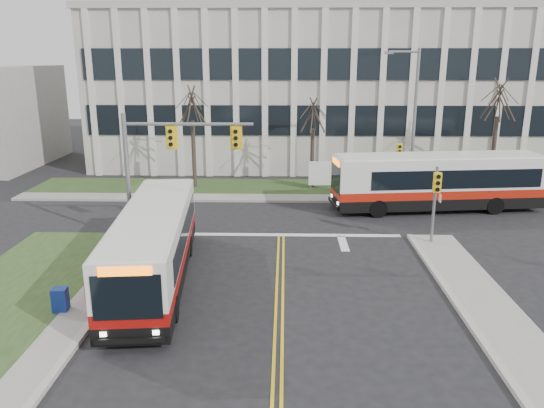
% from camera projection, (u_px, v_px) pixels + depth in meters
% --- Properties ---
extents(ground, '(120.00, 120.00, 0.00)m').
position_uv_depth(ground, '(279.00, 309.00, 18.87)').
color(ground, black).
rests_on(ground, ground).
extents(sidewalk_west, '(1.20, 26.00, 0.14)m').
position_uv_depth(sidewalk_west, '(16.00, 389.00, 14.21)').
color(sidewalk_west, '#9E9B93').
rests_on(sidewalk_west, ground).
extents(sidewalk_cross, '(44.00, 1.60, 0.14)m').
position_uv_depth(sidewalk_cross, '(361.00, 199.00, 33.37)').
color(sidewalk_cross, '#9E9B93').
rests_on(sidewalk_cross, ground).
extents(building_lawn, '(44.00, 5.00, 0.12)m').
position_uv_depth(building_lawn, '(356.00, 188.00, 36.08)').
color(building_lawn, '#29431C').
rests_on(building_lawn, ground).
extents(office_building, '(40.00, 16.00, 12.00)m').
position_uv_depth(office_building, '(341.00, 89.00, 46.05)').
color(office_building, beige).
rests_on(office_building, ground).
extents(mast_arm_signal, '(6.11, 0.38, 6.20)m').
position_uv_depth(mast_arm_signal, '(162.00, 155.00, 24.78)').
color(mast_arm_signal, slate).
rests_on(mast_arm_signal, ground).
extents(signal_pole_near, '(0.34, 0.39, 3.80)m').
position_uv_depth(signal_pole_near, '(436.00, 194.00, 24.67)').
color(signal_pole_near, slate).
rests_on(signal_pole_near, ground).
extents(signal_pole_far, '(0.34, 0.39, 3.80)m').
position_uv_depth(signal_pole_far, '(398.00, 160.00, 32.86)').
color(signal_pole_far, slate).
rests_on(signal_pole_far, ground).
extents(streetlight, '(2.15, 0.25, 9.20)m').
position_uv_depth(streetlight, '(412.00, 115.00, 32.90)').
color(streetlight, slate).
rests_on(streetlight, ground).
extents(directory_sign, '(1.50, 0.12, 2.00)m').
position_uv_depth(directory_sign, '(320.00, 174.00, 35.36)').
color(directory_sign, slate).
rests_on(directory_sign, ground).
extents(tree_left, '(1.80, 1.80, 7.70)m').
position_uv_depth(tree_left, '(192.00, 107.00, 34.89)').
color(tree_left, '#42352B').
rests_on(tree_left, ground).
extents(tree_mid, '(1.80, 1.80, 6.82)m').
position_uv_depth(tree_mid, '(313.00, 117.00, 35.05)').
color(tree_mid, '#42352B').
rests_on(tree_mid, ground).
extents(tree_right, '(1.80, 1.80, 8.25)m').
position_uv_depth(tree_right, '(499.00, 102.00, 34.29)').
color(tree_right, '#42352B').
rests_on(tree_right, ground).
extents(bus_main, '(3.41, 11.12, 2.92)m').
position_uv_depth(bus_main, '(154.00, 247.00, 20.89)').
color(bus_main, silver).
rests_on(bus_main, ground).
extents(bus_cross, '(12.26, 4.02, 3.21)m').
position_uv_depth(bus_cross, '(437.00, 183.00, 30.80)').
color(bus_cross, silver).
rests_on(bus_cross, ground).
extents(newspaper_box_blue, '(0.54, 0.49, 0.95)m').
position_uv_depth(newspaper_box_blue, '(60.00, 301.00, 18.44)').
color(newspaper_box_blue, navy).
rests_on(newspaper_box_blue, ground).
extents(newspaper_box_red, '(0.64, 0.61, 0.95)m').
position_uv_depth(newspaper_box_red, '(92.00, 292.00, 19.17)').
color(newspaper_box_red, '#A4152B').
rests_on(newspaper_box_red, ground).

